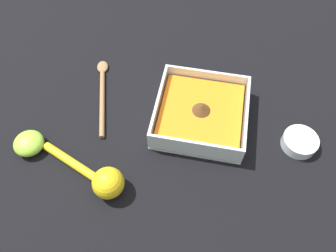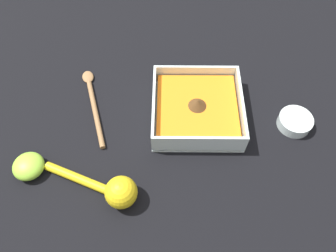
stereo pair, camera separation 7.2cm
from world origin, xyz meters
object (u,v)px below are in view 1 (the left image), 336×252
spice_bowl (300,142)px  wooden_spoon (102,92)px  lemon_squeezer (102,179)px  square_dish (201,114)px  lemon_half (29,143)px

spice_bowl → wooden_spoon: 0.47m
spice_bowl → lemon_squeezer: 0.43m
spice_bowl → lemon_squeezer: size_ratio=0.38×
wooden_spoon → square_dish: bearing=-113.8°
spice_bowl → lemon_half: bearing=-168.4°
square_dish → wooden_spoon: (-0.25, 0.03, -0.01)m
square_dish → lemon_half: (-0.36, -0.15, -0.00)m
square_dish → spice_bowl: size_ratio=2.65×
square_dish → lemon_half: 0.39m
spice_bowl → wooden_spoon: bearing=172.9°
lemon_squeezer → wooden_spoon: (-0.08, 0.23, -0.02)m
spice_bowl → lemon_half: size_ratio=1.17×
lemon_half → square_dish: bearing=22.3°
lemon_half → lemon_squeezer: bearing=-16.7°
square_dish → lemon_squeezer: size_ratio=1.01×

